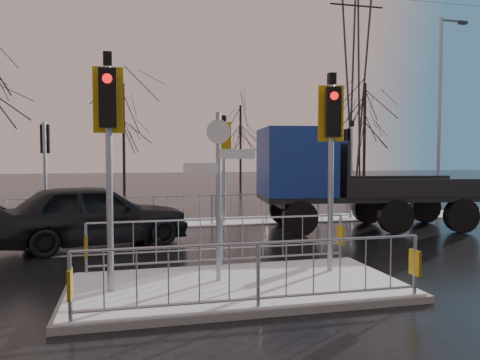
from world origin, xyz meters
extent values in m
plane|color=black|center=(0.00, 0.00, 0.00)|extent=(120.00, 120.00, 0.00)
cube|color=white|center=(0.00, 8.60, 0.02)|extent=(30.00, 2.00, 0.04)
cube|color=silver|center=(0.00, 3.80, 0.00)|extent=(8.00, 0.15, 0.01)
cube|color=slate|center=(0.00, 0.00, 0.06)|extent=(6.00, 3.00, 0.12)
cube|color=white|center=(0.00, 0.00, 0.14)|extent=(5.85, 2.85, 0.03)
cube|color=gold|center=(-2.70, -1.38, 0.67)|extent=(0.05, 0.28, 0.42)
cube|color=gold|center=(2.70, -1.38, 0.67)|extent=(0.05, 0.28, 0.42)
cube|color=gold|center=(-2.70, 1.38, 0.67)|extent=(0.05, 0.28, 0.42)
cube|color=gold|center=(2.70, 1.38, 0.67)|extent=(0.05, 0.28, 0.42)
cylinder|color=#8D929A|center=(-2.20, 0.00, 2.02)|extent=(0.11, 0.11, 3.80)
cube|color=black|center=(-2.20, -0.18, 3.37)|extent=(0.28, 0.22, 0.95)
cylinder|color=red|center=(-2.20, -0.29, 3.67)|extent=(0.16, 0.04, 0.16)
cube|color=#C59E0B|center=(-2.20, 0.07, 3.37)|extent=(0.50, 0.03, 1.10)
cube|color=black|center=(-2.20, 0.00, 4.04)|extent=(0.14, 0.14, 0.22)
cylinder|color=#8D929A|center=(2.00, 0.40, 1.97)|extent=(0.11, 0.11, 3.70)
cube|color=black|center=(1.95, 0.23, 3.27)|extent=(0.33, 0.28, 0.95)
cylinder|color=red|center=(1.93, 0.12, 3.57)|extent=(0.16, 0.08, 0.16)
cube|color=#C59E0B|center=(2.02, 0.47, 3.27)|extent=(0.49, 0.16, 1.10)
cube|color=black|center=(2.00, 0.40, 3.94)|extent=(0.14, 0.14, 0.22)
cylinder|color=#8D929A|center=(-0.30, 0.20, 1.67)|extent=(0.09, 0.09, 3.10)
cube|color=silver|center=(0.05, 0.20, 2.47)|extent=(0.70, 0.14, 0.18)
cube|color=silver|center=(-0.62, 0.20, 2.22)|extent=(0.62, 0.15, 0.18)
cylinder|color=silver|center=(-0.30, 0.17, 2.87)|extent=(0.44, 0.03, 0.44)
cylinder|color=#8D929A|center=(-4.50, 8.30, 1.79)|extent=(0.11, 0.11, 3.50)
cube|color=black|center=(-4.50, 8.48, 2.99)|extent=(0.28, 0.22, 0.95)
cylinder|color=red|center=(-4.50, 8.59, 3.29)|extent=(0.16, 0.04, 0.16)
cylinder|color=#8D929A|center=(1.50, 8.30, 1.84)|extent=(0.11, 0.11, 3.60)
cube|color=black|center=(1.50, 8.48, 3.09)|extent=(0.28, 0.22, 0.95)
cylinder|color=red|center=(1.50, 8.59, 3.39)|extent=(0.16, 0.04, 0.16)
cube|color=#C59E0B|center=(1.50, 8.23, 3.09)|extent=(0.50, 0.03, 1.10)
cube|color=black|center=(1.50, 8.30, 3.76)|extent=(0.14, 0.14, 0.22)
cylinder|color=#8D929A|center=(6.50, 8.30, 1.79)|extent=(0.11, 0.11, 3.50)
cube|color=black|center=(6.45, 8.47, 2.99)|extent=(0.33, 0.28, 0.95)
cylinder|color=red|center=(6.43, 8.58, 3.29)|extent=(0.16, 0.08, 0.16)
cube|color=black|center=(6.50, 8.30, 3.66)|extent=(0.14, 0.14, 0.22)
imported|color=black|center=(-2.78, 4.96, 0.86)|extent=(5.41, 3.38, 1.72)
cylinder|color=black|center=(3.20, 5.16, 0.54)|extent=(1.12, 0.46, 1.09)
cylinder|color=black|center=(3.50, 7.42, 0.54)|extent=(1.12, 0.46, 1.09)
cylinder|color=black|center=(6.22, 4.76, 0.54)|extent=(1.12, 0.46, 1.09)
cylinder|color=black|center=(6.51, 7.02, 0.54)|extent=(1.12, 0.46, 1.09)
cylinder|color=black|center=(8.37, 4.48, 0.54)|extent=(1.12, 0.46, 1.09)
cylinder|color=black|center=(8.67, 6.74, 0.54)|extent=(1.12, 0.46, 1.09)
cube|color=black|center=(5.93, 5.95, 1.07)|extent=(7.44, 3.41, 0.17)
cube|color=navy|center=(3.46, 6.27, 2.24)|extent=(2.50, 2.87, 2.17)
cube|color=black|center=(4.50, 6.14, 2.67)|extent=(0.33, 2.16, 1.20)
cube|color=#2D3033|center=(2.81, 6.36, 1.03)|extent=(0.46, 2.50, 0.38)
cube|color=black|center=(7.12, 5.79, 1.22)|extent=(5.08, 3.21, 0.13)
cube|color=black|center=(4.80, 6.10, 2.09)|extent=(0.43, 2.60, 1.63)
cylinder|color=black|center=(-2.00, 22.00, 3.45)|extent=(0.19, 0.19, 6.90)
cylinder|color=black|center=(6.00, 24.00, 2.99)|extent=(0.16, 0.16, 5.98)
cylinder|color=black|center=(14.00, 21.00, 3.68)|extent=(0.20, 0.20, 7.36)
cylinder|color=#8D929A|center=(10.50, 8.50, 4.00)|extent=(0.14, 0.14, 8.00)
cylinder|color=#8D929A|center=(11.00, 8.50, 7.90)|extent=(1.00, 0.10, 0.10)
cube|color=#2D3033|center=(11.50, 8.50, 7.85)|extent=(0.35, 0.18, 0.12)
cylinder|color=#2D3033|center=(18.60, 30.60, 10.00)|extent=(1.18, 1.18, 19.97)
cylinder|color=#2D3033|center=(17.40, 30.60, 10.00)|extent=(1.18, 1.18, 19.97)
cylinder|color=#2D3033|center=(18.60, 29.40, 10.00)|extent=(1.18, 1.18, 19.97)
cylinder|color=#2D3033|center=(17.40, 29.40, 10.00)|extent=(1.18, 1.18, 19.97)
cylinder|color=#2D3033|center=(18.00, 30.00, 15.60)|extent=(5.00, 0.16, 0.16)
camera|label=1|loc=(-1.94, -8.11, 2.44)|focal=35.00mm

